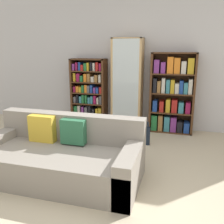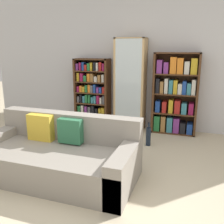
{
  "view_description": "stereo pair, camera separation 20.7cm",
  "coord_description": "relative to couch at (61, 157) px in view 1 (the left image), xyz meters",
  "views": [
    {
      "loc": [
        0.96,
        -2.26,
        1.62
      ],
      "look_at": [
        -0.09,
        1.45,
        0.62
      ],
      "focal_mm": 40.0,
      "sensor_mm": 36.0,
      "label": 1
    },
    {
      "loc": [
        1.16,
        -2.2,
        1.62
      ],
      "look_at": [
        -0.09,
        1.45,
        0.62
      ],
      "focal_mm": 40.0,
      "sensor_mm": 36.0,
      "label": 2
    }
  ],
  "objects": [
    {
      "name": "bookshelf_right",
      "position": [
        1.25,
        2.22,
        0.48
      ],
      "size": [
        0.84,
        0.32,
        1.54
      ],
      "color": "#4C2D19",
      "rests_on": "ground"
    },
    {
      "name": "couch",
      "position": [
        0.0,
        0.0,
        0.0
      ],
      "size": [
        2.03,
        0.97,
        0.76
      ],
      "color": "gray",
      "rests_on": "ground"
    },
    {
      "name": "ground_plane",
      "position": [
        0.46,
        -0.39,
        -0.26
      ],
      "size": [
        16.0,
        16.0,
        0.0
      ],
      "primitive_type": "plane",
      "color": "beige"
    },
    {
      "name": "wall_back",
      "position": [
        0.46,
        2.42,
        1.09
      ],
      "size": [
        6.89,
        0.06,
        2.7
      ],
      "color": "silver",
      "rests_on": "ground"
    },
    {
      "name": "wine_bottle",
      "position": [
        0.92,
        1.39,
        -0.1
      ],
      "size": [
        0.08,
        0.08,
        0.4
      ],
      "color": "#192333",
      "rests_on": "ground"
    },
    {
      "name": "bookshelf_left",
      "position": [
        -0.46,
        2.22,
        0.43
      ],
      "size": [
        0.73,
        0.32,
        1.4
      ],
      "color": "#4C2D19",
      "rests_on": "ground"
    },
    {
      "name": "display_cabinet",
      "position": [
        0.37,
        2.2,
        0.64
      ],
      "size": [
        0.59,
        0.36,
        1.81
      ],
      "color": "tan",
      "rests_on": "ground"
    }
  ]
}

